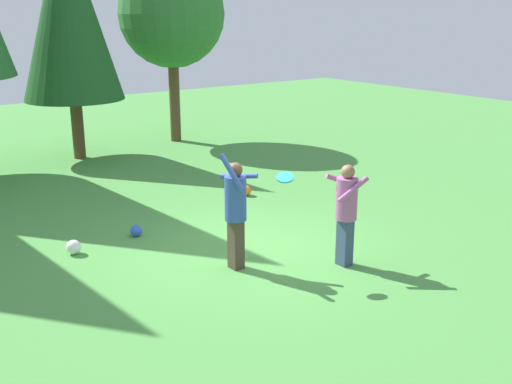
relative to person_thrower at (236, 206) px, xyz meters
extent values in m
plane|color=#4C9342|center=(0.60, 0.44, -1.04)|extent=(40.00, 40.00, 0.00)
cube|color=#4C382D|center=(0.00, 0.00, -0.63)|extent=(0.19, 0.22, 0.81)
cylinder|color=#334C9E|center=(0.00, 0.00, 0.12)|extent=(0.34, 0.34, 0.71)
sphere|color=brown|center=(0.00, 0.00, 0.58)|extent=(0.23, 0.23, 0.23)
cylinder|color=#334C9E|center=(0.16, 0.12, 0.43)|extent=(0.44, 0.52, 0.13)
cylinder|color=#334C9E|center=(-0.16, -0.12, 0.60)|extent=(0.30, 0.35, 0.55)
cube|color=#38476B|center=(1.48, -0.93, -0.65)|extent=(0.19, 0.22, 0.78)
cylinder|color=#A85693|center=(1.48, -0.93, 0.08)|extent=(0.34, 0.34, 0.68)
sphere|color=#8C6647|center=(1.48, -0.93, 0.52)|extent=(0.22, 0.22, 0.22)
cylinder|color=#A85693|center=(1.42, -1.12, 0.29)|extent=(0.52, 0.23, 0.40)
cylinder|color=#A85693|center=(1.54, -0.74, 0.32)|extent=(0.56, 0.24, 0.28)
cylinder|color=#2393D1|center=(0.48, -0.62, 0.52)|extent=(0.38, 0.38, 0.12)
sphere|color=white|center=(-1.89, 2.09, -0.91)|extent=(0.25, 0.25, 0.25)
sphere|color=blue|center=(-0.67, 2.24, -0.93)|extent=(0.22, 0.22, 0.22)
sphere|color=orange|center=(2.43, 3.15, -0.92)|extent=(0.23, 0.23, 0.23)
cylinder|color=brown|center=(4.10, 9.34, 0.41)|extent=(0.33, 0.33, 2.89)
sphere|color=#337033|center=(4.10, 9.34, 2.81)|extent=(3.18, 3.18, 3.18)
cylinder|color=brown|center=(0.79, 8.86, 0.44)|extent=(0.33, 0.33, 2.96)
cone|color=#1E5123|center=(0.79, 8.86, 2.95)|extent=(2.66, 2.66, 4.73)
camera|label=1|loc=(-5.11, -7.51, 2.93)|focal=43.10mm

